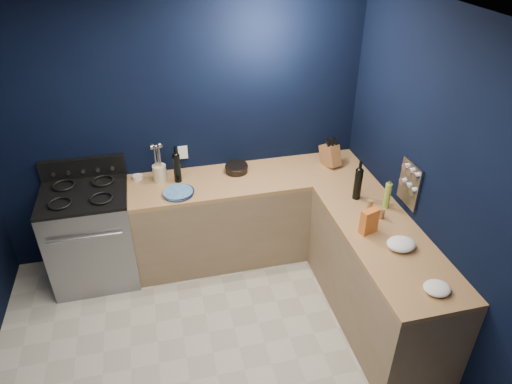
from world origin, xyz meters
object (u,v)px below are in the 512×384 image
object	(u,v)px
plate_stack	(178,193)
crouton_bag	(369,221)
gas_range	(93,237)
knife_block	(330,155)
utensil_crock	(160,173)

from	to	relation	value
plate_stack	crouton_bag	world-z (taller)	crouton_bag
crouton_bag	gas_range	bearing A→B (deg)	136.40
gas_range	knife_block	size ratio (longest dim) A/B	4.38
plate_stack	crouton_bag	size ratio (longest dim) A/B	1.28
plate_stack	crouton_bag	bearing A→B (deg)	-32.76
plate_stack	knife_block	xyz separation A→B (m)	(1.52, 0.20, 0.09)
utensil_crock	gas_range	bearing A→B (deg)	-168.03
utensil_crock	knife_block	distance (m)	1.66
utensil_crock	crouton_bag	world-z (taller)	crouton_bag
gas_range	plate_stack	world-z (taller)	plate_stack
gas_range	crouton_bag	world-z (taller)	crouton_bag
gas_range	plate_stack	xyz separation A→B (m)	(0.83, -0.14, 0.46)
gas_range	plate_stack	size ratio (longest dim) A/B	3.42
gas_range	crouton_bag	size ratio (longest dim) A/B	4.39
gas_range	knife_block	world-z (taller)	knife_block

